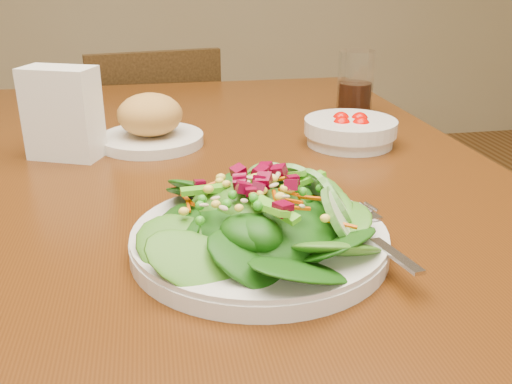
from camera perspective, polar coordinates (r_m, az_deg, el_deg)
dining_table at (r=0.87m, az=-4.76°, el=-4.90°), size 0.90×1.40×0.75m
chair_far at (r=1.77m, az=-10.09°, el=1.73°), size 0.44×0.44×0.82m
salad_plate at (r=0.61m, az=1.24°, el=-3.23°), size 0.28×0.28×0.08m
bread_plate at (r=0.98m, az=-10.50°, el=6.68°), size 0.18×0.18×0.09m
tomato_bowl at (r=0.98m, az=9.40°, el=6.04°), size 0.16×0.16×0.05m
drinking_glass at (r=1.19m, az=9.89°, el=10.30°), size 0.07×0.07×0.13m
napkin_holder at (r=0.94m, az=-18.80°, el=7.70°), size 0.12×0.10×0.14m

